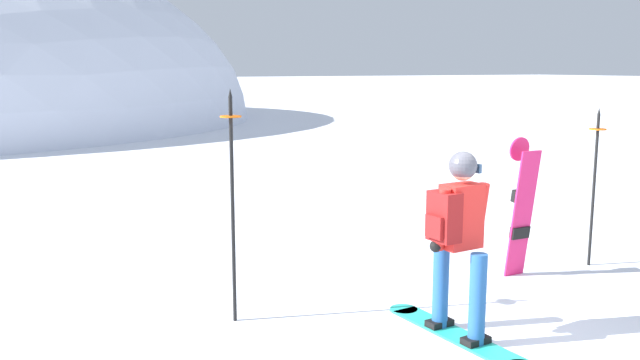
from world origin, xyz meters
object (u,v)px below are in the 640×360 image
object	(u,v)px
snowboarder_main	(458,240)
spare_snowboard	(522,207)
piste_marker_near	(595,177)
piste_marker_far	(232,192)

from	to	relation	value
snowboarder_main	spare_snowboard	size ratio (longest dim) A/B	1.11
piste_marker_near	piste_marker_far	size ratio (longest dim) A/B	0.87
piste_marker_near	spare_snowboard	bearing A→B (deg)	177.57
snowboarder_main	piste_marker_far	size ratio (longest dim) A/B	0.82
spare_snowboard	piste_marker_far	distance (m)	3.49
snowboarder_main	spare_snowboard	xyz separation A→B (m)	(1.82, 1.11, -0.08)
snowboarder_main	piste_marker_near	xyz separation A→B (m)	(2.93, 1.06, 0.20)
spare_snowboard	piste_marker_far	bearing A→B (deg)	176.66
spare_snowboard	snowboarder_main	bearing A→B (deg)	-148.57
snowboarder_main	piste_marker_near	world-z (taller)	piste_marker_near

